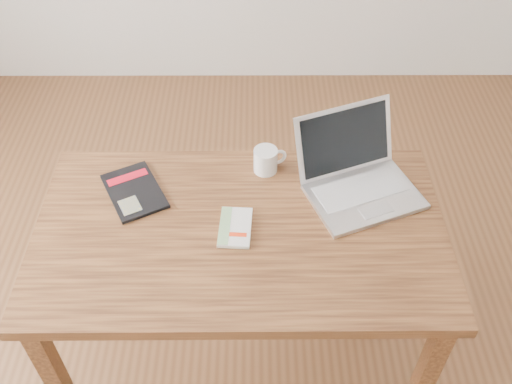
{
  "coord_description": "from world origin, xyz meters",
  "views": [
    {
      "loc": [
        0.08,
        -1.15,
        2.09
      ],
      "look_at": [
        0.08,
        0.08,
        0.85
      ],
      "focal_mm": 40.0,
      "sensor_mm": 36.0,
      "label": 1
    }
  ],
  "objects_px": {
    "laptop": "(357,176)",
    "coffee_mug": "(266,160)",
    "black_guidebook": "(134,191)",
    "desk": "(241,246)",
    "white_guidebook": "(235,227)"
  },
  "relations": [
    {
      "from": "laptop",
      "to": "coffee_mug",
      "type": "height_order",
      "value": "laptop"
    },
    {
      "from": "black_guidebook",
      "to": "laptop",
      "type": "distance_m",
      "value": 0.74
    },
    {
      "from": "desk",
      "to": "white_guidebook",
      "type": "relative_size",
      "value": 7.7
    },
    {
      "from": "desk",
      "to": "coffee_mug",
      "type": "relative_size",
      "value": 11.21
    },
    {
      "from": "coffee_mug",
      "to": "white_guidebook",
      "type": "bearing_deg",
      "value": -130.99
    },
    {
      "from": "black_guidebook",
      "to": "coffee_mug",
      "type": "distance_m",
      "value": 0.45
    },
    {
      "from": "desk",
      "to": "laptop",
      "type": "xyz_separation_m",
      "value": [
        0.38,
        0.18,
        0.14
      ]
    },
    {
      "from": "laptop",
      "to": "desk",
      "type": "bearing_deg",
      "value": -175.97
    },
    {
      "from": "laptop",
      "to": "white_guidebook",
      "type": "bearing_deg",
      "value": -176.59
    },
    {
      "from": "coffee_mug",
      "to": "laptop",
      "type": "bearing_deg",
      "value": -36.4
    },
    {
      "from": "laptop",
      "to": "coffee_mug",
      "type": "bearing_deg",
      "value": 142.48
    },
    {
      "from": "desk",
      "to": "black_guidebook",
      "type": "distance_m",
      "value": 0.4
    },
    {
      "from": "desk",
      "to": "laptop",
      "type": "bearing_deg",
      "value": 25.42
    },
    {
      "from": "white_guidebook",
      "to": "black_guidebook",
      "type": "distance_m",
      "value": 0.37
    },
    {
      "from": "white_guidebook",
      "to": "laptop",
      "type": "distance_m",
      "value": 0.44
    }
  ]
}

